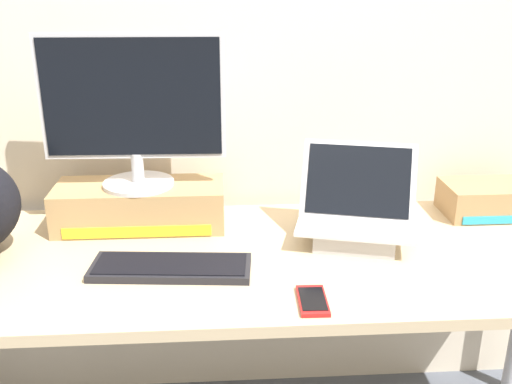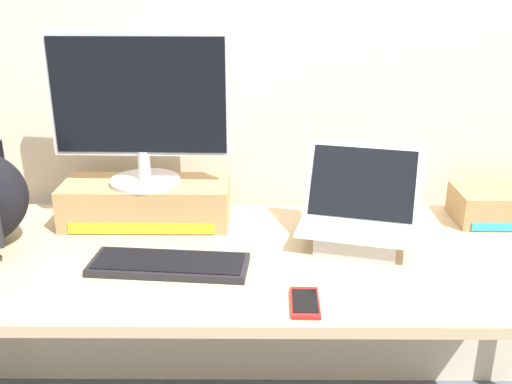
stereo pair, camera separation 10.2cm
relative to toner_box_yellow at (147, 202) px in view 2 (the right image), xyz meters
name	(u,v)px [view 2 (the right image)]	position (x,y,z in m)	size (l,w,h in m)	color
back_wall	(257,30)	(0.34, 0.24, 0.49)	(7.00, 0.10, 2.60)	beige
desk	(256,275)	(0.34, -0.22, -0.13)	(2.06, 0.71, 0.75)	tan
toner_box_yellow	(147,202)	(0.00, 0.00, 0.00)	(0.50, 0.21, 0.13)	#A88456
desktop_monitor	(140,107)	(0.00, 0.00, 0.29)	(0.52, 0.21, 0.44)	silver
open_laptop	(358,225)	(0.63, -0.15, -0.01)	(0.37, 0.31, 0.27)	#ADADB2
external_keyboard	(169,264)	(0.11, -0.31, -0.05)	(0.42, 0.18, 0.02)	black
cell_phone	(305,302)	(0.45, -0.48, -0.06)	(0.07, 0.13, 0.01)	red
toner_box_cyan	(507,205)	(1.11, 0.02, -0.01)	(0.32, 0.18, 0.10)	#9E7A51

